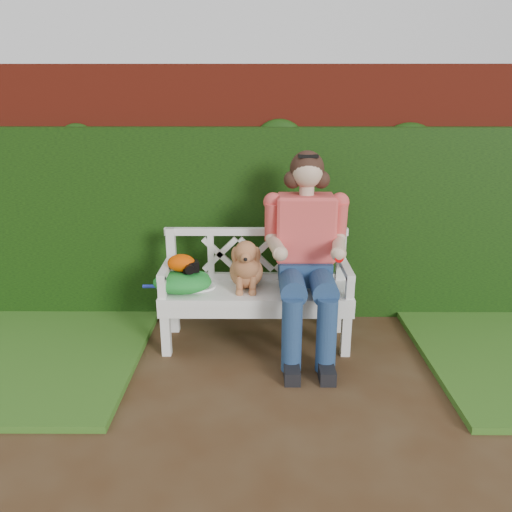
{
  "coord_description": "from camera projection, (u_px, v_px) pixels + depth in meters",
  "views": [
    {
      "loc": [
        -0.18,
        -2.63,
        1.93
      ],
      "look_at": [
        -0.2,
        1.09,
        0.75
      ],
      "focal_mm": 35.0,
      "sensor_mm": 36.0,
      "label": 1
    }
  ],
  "objects": [
    {
      "name": "ground",
      "position": [
        287.0,
        424.0,
        3.09
      ],
      "size": [
        60.0,
        60.0,
        0.0
      ],
      "primitive_type": "plane",
      "color": "#3C2311"
    },
    {
      "name": "dog",
      "position": [
        246.0,
        263.0,
        3.91
      ],
      "size": [
        0.36,
        0.44,
        0.43
      ],
      "primitive_type": null,
      "rotation": [
        0.0,
        0.0,
        0.22
      ],
      "color": "#A47F3B",
      "rests_on": "garden_bench"
    },
    {
      "name": "brick_wall",
      "position": [
        278.0,
        193.0,
        4.57
      ],
      "size": [
        10.0,
        0.3,
        2.2
      ],
      "primitive_type": "cube",
      "color": "maroon",
      "rests_on": "ground"
    },
    {
      "name": "ivy_hedge",
      "position": [
        279.0,
        225.0,
        4.44
      ],
      "size": [
        10.0,
        0.18,
        1.7
      ],
      "primitive_type": "cube",
      "color": "#1C460C",
      "rests_on": "ground"
    },
    {
      "name": "garden_bench",
      "position": [
        256.0,
        316.0,
        4.06
      ],
      "size": [
        1.58,
        0.6,
        0.48
      ],
      "primitive_type": null,
      "rotation": [
        0.0,
        0.0,
        0.0
      ],
      "color": "white",
      "rests_on": "ground"
    },
    {
      "name": "tennis_racket",
      "position": [
        192.0,
        286.0,
        3.98
      ],
      "size": [
        0.64,
        0.34,
        0.03
      ],
      "primitive_type": null,
      "rotation": [
        0.0,
        0.0,
        -0.14
      ],
      "color": "white",
      "rests_on": "garden_bench"
    },
    {
      "name": "seated_woman",
      "position": [
        305.0,
        250.0,
        3.87
      ],
      "size": [
        0.68,
        0.91,
        1.61
      ],
      "primitive_type": null,
      "rotation": [
        0.0,
        0.0,
        -0.0
      ],
      "color": "#F42C4D",
      "rests_on": "ground"
    },
    {
      "name": "green_bag",
      "position": [
        182.0,
        281.0,
        3.91
      ],
      "size": [
        0.5,
        0.41,
        0.16
      ],
      "primitive_type": null,
      "rotation": [
        0.0,
        0.0,
        -0.13
      ],
      "color": "green",
      "rests_on": "garden_bench"
    },
    {
      "name": "baseball_glove",
      "position": [
        181.0,
        263.0,
        3.89
      ],
      "size": [
        0.22,
        0.17,
        0.14
      ],
      "primitive_type": "ellipsoid",
      "rotation": [
        0.0,
        0.0,
        -0.03
      ],
      "color": "#CF4100",
      "rests_on": "green_bag"
    },
    {
      "name": "camera_item",
      "position": [
        190.0,
        266.0,
        3.89
      ],
      "size": [
        0.15,
        0.13,
        0.08
      ],
      "primitive_type": "cube",
      "rotation": [
        0.0,
        0.0,
        0.29
      ],
      "color": "black",
      "rests_on": "green_bag"
    }
  ]
}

